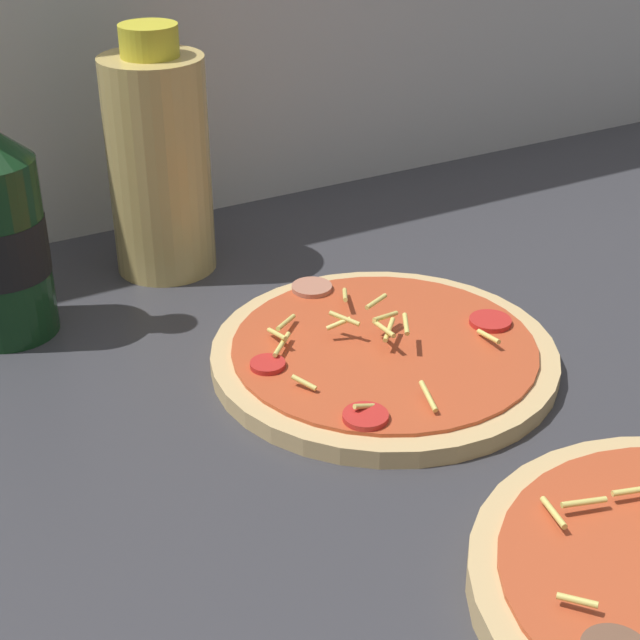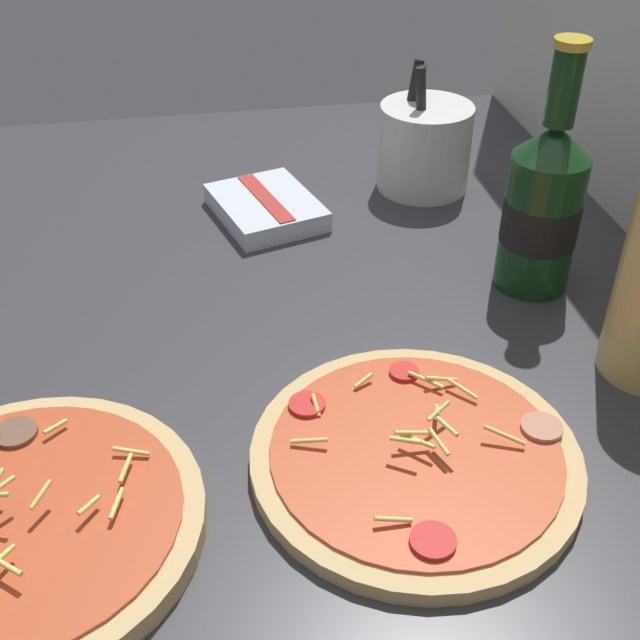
% 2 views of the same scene
% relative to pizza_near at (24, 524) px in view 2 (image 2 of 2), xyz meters
% --- Properties ---
extents(counter_slab, '(1.60, 0.90, 0.03)m').
position_rel_pizza_near_xyz_m(counter_slab, '(0.02, 0.18, -0.02)').
color(counter_slab, '#38383D').
rests_on(counter_slab, ground).
extents(pizza_near, '(0.26, 0.26, 0.05)m').
position_rel_pizza_near_xyz_m(pizza_near, '(0.00, 0.00, 0.00)').
color(pizza_near, tan).
rests_on(pizza_near, counter_slab).
extents(pizza_far, '(0.26, 0.26, 0.04)m').
position_rel_pizza_near_xyz_m(pizza_far, '(-0.02, 0.29, -0.00)').
color(pizza_far, tan).
rests_on(pizza_far, counter_slab).
extents(beer_bottle, '(0.08, 0.08, 0.25)m').
position_rel_pizza_near_xyz_m(beer_bottle, '(-0.25, 0.48, 0.08)').
color(beer_bottle, '#143819').
rests_on(beer_bottle, counter_slab).
extents(utensil_crock, '(0.11, 0.11, 0.16)m').
position_rel_pizza_near_xyz_m(utensil_crock, '(-0.49, 0.43, 0.04)').
color(utensil_crock, silver).
rests_on(utensil_crock, counter_slab).
extents(dish_towel, '(0.16, 0.14, 0.03)m').
position_rel_pizza_near_xyz_m(dish_towel, '(-0.44, 0.23, 0.00)').
color(dish_towel, silver).
rests_on(dish_towel, counter_slab).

